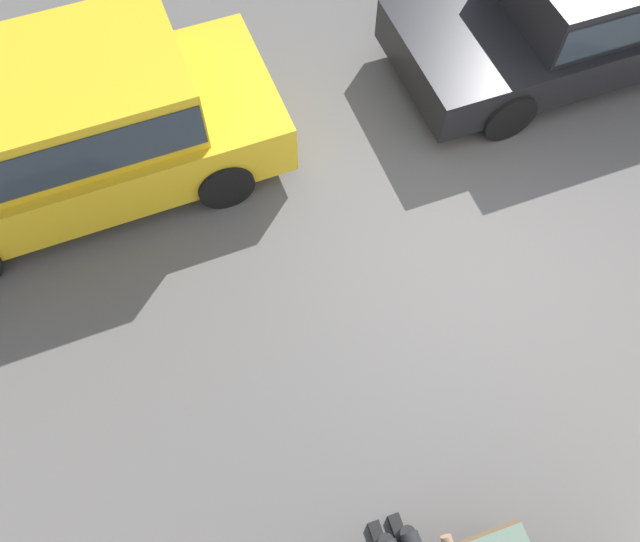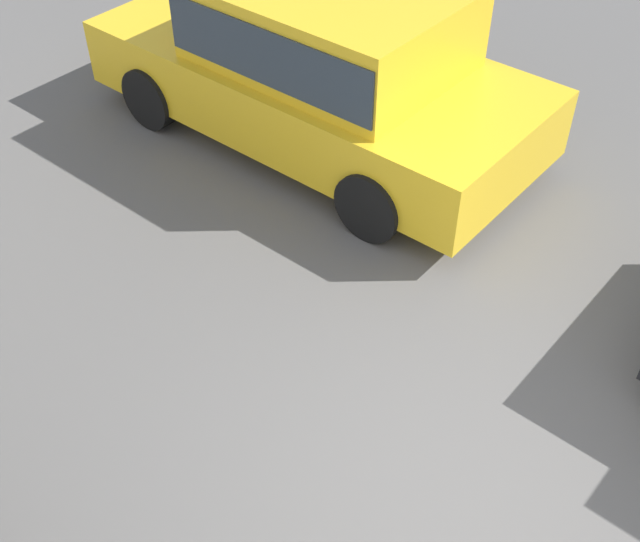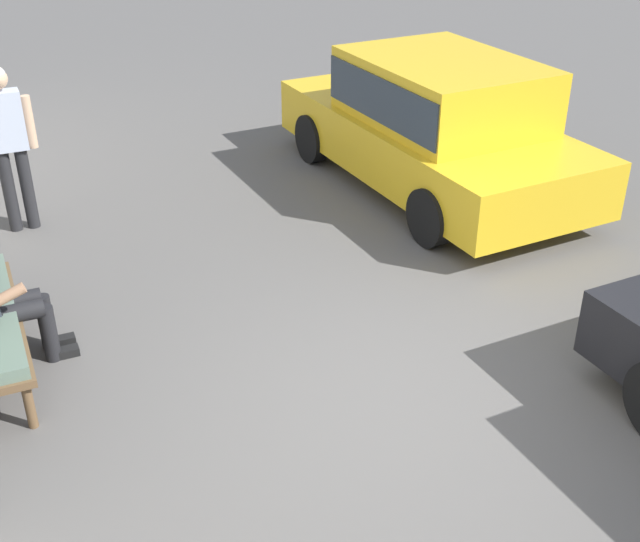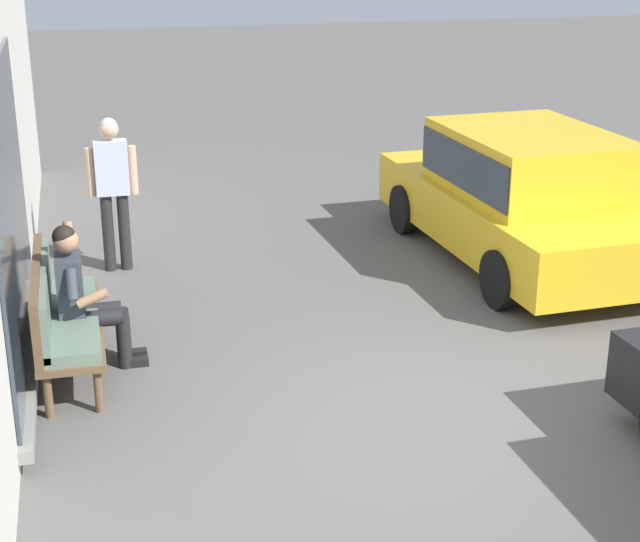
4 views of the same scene
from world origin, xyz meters
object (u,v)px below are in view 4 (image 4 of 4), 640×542
at_px(bench, 58,312).
at_px(pedestrian_standing, 113,182).
at_px(parked_car_mid, 523,191).
at_px(person_on_phone, 83,294).

relative_size(bench, pedestrian_standing, 1.09).
bearing_deg(parked_car_mid, bench, 108.50).
distance_m(bench, pedestrian_standing, 2.67).
relative_size(parked_car_mid, pedestrian_standing, 2.51).
bearing_deg(person_on_phone, bench, 96.04).
distance_m(parked_car_mid, pedestrian_standing, 4.60).
bearing_deg(person_on_phone, parked_car_mid, -70.97).
height_order(parked_car_mid, pedestrian_standing, pedestrian_standing).
distance_m(bench, person_on_phone, 0.26).
xyz_separation_m(parked_car_mid, pedestrian_standing, (0.83, 4.52, 0.19)).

